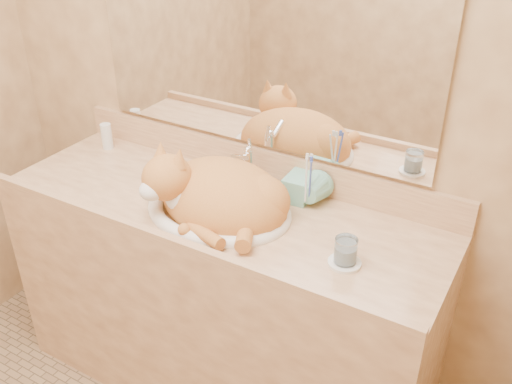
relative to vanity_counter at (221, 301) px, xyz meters
The scene contains 12 objects.
wall_back 0.87m from the vanity_counter, 90.00° to the left, with size 2.40×0.02×2.50m, color #956B43.
vanity_counter is the anchor object (origin of this frame).
mirror 1.00m from the vanity_counter, 90.00° to the left, with size 1.30×0.02×0.80m, color white.
sink_basin 0.50m from the vanity_counter, 45.01° to the right, with size 0.50×0.42×0.16m, color white, non-canonical shape.
faucet 0.54m from the vanity_counter, 83.46° to the left, with size 0.05×0.12×0.18m, color white, non-canonical shape.
cat 0.51m from the vanity_counter, 61.69° to the right, with size 0.47×0.38×0.25m, color #B7672A, non-canonical shape.
soap_dispenser 0.58m from the vanity_counter, 32.06° to the left, with size 0.09×0.09×0.20m, color #74B9A4.
toothbrush_cup 0.57m from the vanity_counter, 26.78° to the left, with size 0.11×0.11×0.10m, color #74B9A4.
toothbrushes 0.63m from the vanity_counter, 26.78° to the left, with size 0.03×0.03×0.21m, color silver, non-canonical shape.
saucer 0.67m from the vanity_counter, ahead, with size 0.10×0.10×0.01m, color white.
water_glass 0.70m from the vanity_counter, ahead, with size 0.07×0.07×0.08m, color silver.
lotion_bottle 0.82m from the vanity_counter, 166.05° to the left, with size 0.04×0.04×0.11m, color silver.
Camera 1 is at (0.96, -0.65, 1.88)m, focal length 40.00 mm.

